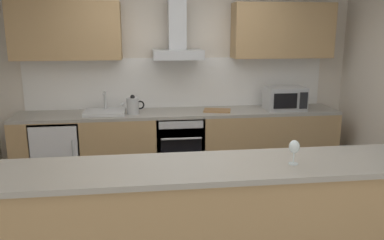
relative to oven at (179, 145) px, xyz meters
name	(u,v)px	position (x,y,z in m)	size (l,w,h in m)	color
ground	(196,236)	(0.02, -1.47, -0.47)	(5.67, 4.64, 0.02)	slate
wall_back	(177,77)	(0.02, 0.41, 0.84)	(5.67, 0.12, 2.60)	silver
backsplash_tile	(178,83)	(0.02, 0.33, 0.77)	(3.97, 0.02, 0.66)	white
counter_back	(180,145)	(0.02, 0.03, -0.01)	(4.11, 0.60, 0.90)	tan
counter_island	(214,227)	(0.05, -2.24, 0.04)	(3.39, 0.64, 0.98)	tan
upper_cabinets	(178,31)	(0.02, 0.18, 1.45)	(4.05, 0.32, 0.70)	tan
oven	(179,145)	(0.00, 0.00, 0.00)	(0.60, 0.62, 0.80)	slate
refrigerator	(60,152)	(-1.51, 0.00, -0.03)	(0.58, 0.60, 0.85)	white
microwave	(285,98)	(1.39, -0.03, 0.59)	(0.50, 0.38, 0.30)	#B7BABC
sink	(105,112)	(-0.93, 0.01, 0.47)	(0.50, 0.40, 0.26)	silver
kettle	(133,105)	(-0.58, -0.03, 0.55)	(0.29, 0.15, 0.24)	#B7BABC
range_hood	(177,41)	(0.00, 0.13, 1.33)	(0.62, 0.45, 0.72)	#B7BABC
wine_glass	(294,148)	(0.60, -2.30, 0.65)	(0.08, 0.08, 0.18)	silver
chopping_board	(217,110)	(0.49, -0.02, 0.45)	(0.34, 0.22, 0.02)	#9E7247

